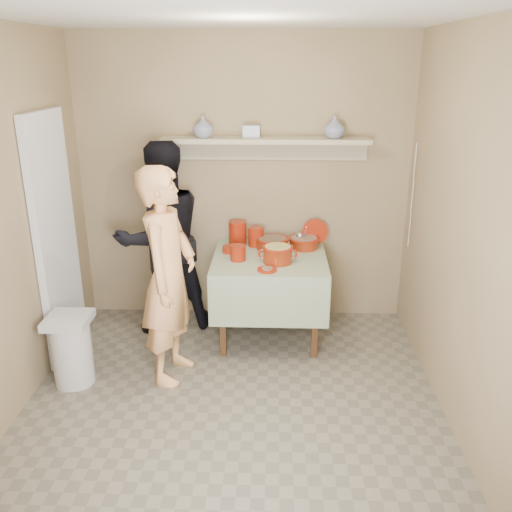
{
  "coord_description": "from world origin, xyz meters",
  "views": [
    {
      "loc": [
        0.28,
        -3.11,
        2.35
      ],
      "look_at": [
        0.15,
        0.75,
        0.95
      ],
      "focal_mm": 38.0,
      "sensor_mm": 36.0,
      "label": 1
    }
  ],
  "objects_px": {
    "person_cook": "(169,276)",
    "serving_table": "(270,269)",
    "cazuela_rice": "(278,253)",
    "trash_bin": "(72,349)",
    "person_helper": "(162,239)"
  },
  "relations": [
    {
      "from": "person_helper",
      "to": "serving_table",
      "type": "relative_size",
      "value": 1.77
    },
    {
      "from": "person_cook",
      "to": "cazuela_rice",
      "type": "xyz_separation_m",
      "value": [
        0.81,
        0.51,
        0.01
      ]
    },
    {
      "from": "person_cook",
      "to": "trash_bin",
      "type": "xyz_separation_m",
      "value": [
        -0.74,
        -0.15,
        -0.55
      ]
    },
    {
      "from": "person_helper",
      "to": "person_cook",
      "type": "bearing_deg",
      "value": 75.62
    },
    {
      "from": "serving_table",
      "to": "cazuela_rice",
      "type": "relative_size",
      "value": 2.95
    },
    {
      "from": "serving_table",
      "to": "trash_bin",
      "type": "height_order",
      "value": "serving_table"
    },
    {
      "from": "person_cook",
      "to": "serving_table",
      "type": "relative_size",
      "value": 1.71
    },
    {
      "from": "person_cook",
      "to": "serving_table",
      "type": "distance_m",
      "value": 1.03
    },
    {
      "from": "person_helper",
      "to": "serving_table",
      "type": "bearing_deg",
      "value": 144.43
    },
    {
      "from": "person_helper",
      "to": "trash_bin",
      "type": "xyz_separation_m",
      "value": [
        -0.54,
        -0.93,
        -0.58
      ]
    },
    {
      "from": "cazuela_rice",
      "to": "trash_bin",
      "type": "height_order",
      "value": "cazuela_rice"
    },
    {
      "from": "serving_table",
      "to": "cazuela_rice",
      "type": "bearing_deg",
      "value": -67.37
    },
    {
      "from": "trash_bin",
      "to": "serving_table",
      "type": "bearing_deg",
      "value": 28.84
    },
    {
      "from": "person_cook",
      "to": "serving_table",
      "type": "height_order",
      "value": "person_cook"
    },
    {
      "from": "serving_table",
      "to": "cazuela_rice",
      "type": "distance_m",
      "value": 0.27
    }
  ]
}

